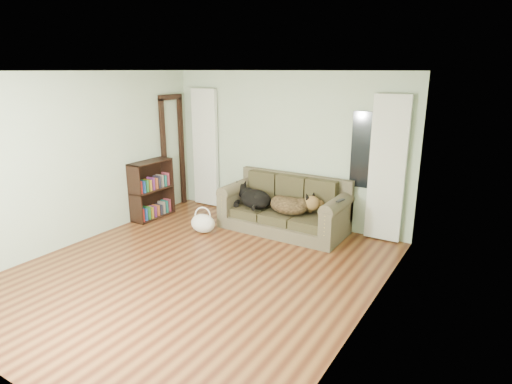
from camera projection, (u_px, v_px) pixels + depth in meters
The scene contains 15 objects.
floor at pixel (197, 272), 5.75m from camera, with size 5.00×5.00×0.00m, color #461F0F.
ceiling at pixel (188, 71), 5.03m from camera, with size 5.00×5.00×0.00m, color white.
wall_back at pixel (285, 148), 7.44m from camera, with size 4.50×0.04×2.60m, color #A7BB9A.
wall_left at pixel (78, 159), 6.52m from camera, with size 0.04×5.00×2.60m, color #A7BB9A.
wall_right at pixel (368, 207), 4.26m from camera, with size 0.04×5.00×2.60m, color #A7BB9A.
curtain_left at pixel (205, 148), 8.27m from camera, with size 0.55×0.08×2.25m, color silver.
curtain_right at pixel (387, 170), 6.51m from camera, with size 0.55×0.08×2.25m, color silver.
window_pane at pixel (367, 151), 6.65m from camera, with size 0.50×0.03×1.20m, color black.
door_casing at pixel (173, 154), 8.24m from camera, with size 0.07×0.60×2.10m, color black.
sofa at pixel (284, 205), 7.11m from camera, with size 2.07×0.89×0.85m, color brown.
dog_black_lab at pixel (254, 199), 7.32m from camera, with size 0.71×0.49×0.30m, color black.
dog_shepherd at pixel (292, 205), 6.95m from camera, with size 0.69×0.48×0.30m, color black.
tv_remote at pixel (340, 201), 6.39m from camera, with size 0.05×0.17×0.02m, color black.
tote_bag at pixel (203, 223), 7.10m from camera, with size 0.43×0.33×0.31m, color silver.
bookshelf at pixel (152, 191), 7.74m from camera, with size 0.31×0.84×1.05m, color black.
Camera 1 is at (3.42, -4.03, 2.62)m, focal length 30.00 mm.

